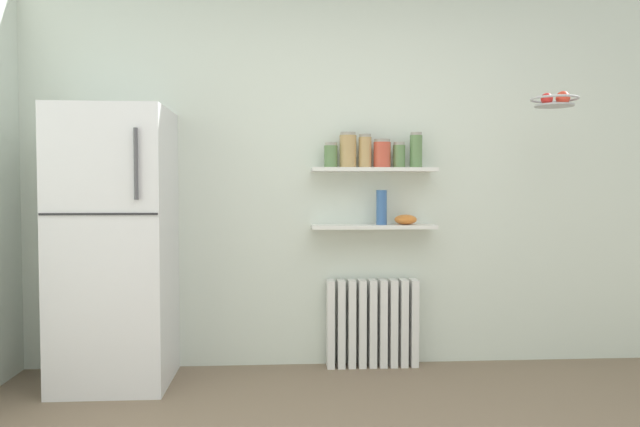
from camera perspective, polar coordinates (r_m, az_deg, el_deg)
back_wall at (r=4.11m, az=3.12°, el=3.76°), size 7.04×0.10×2.60m
refrigerator at (r=3.86m, az=-19.03°, el=-3.04°), size 0.66×0.67×1.69m
radiator at (r=4.09m, az=5.03°, el=-10.42°), size 0.62×0.12×0.59m
wall_shelf_lower at (r=3.97m, az=5.13°, el=-1.26°), size 0.82×0.22×0.02m
wall_shelf_upper at (r=3.97m, az=5.15°, el=4.21°), size 0.82×0.22×0.02m
storage_jar_0 at (r=3.94m, az=1.04°, el=5.59°), size 0.09×0.09×0.16m
storage_jar_1 at (r=3.95m, az=2.69°, el=6.07°), size 0.11×0.11×0.23m
storage_jar_2 at (r=3.96m, az=4.34°, el=5.97°), size 0.09×0.09×0.22m
storage_jar_3 at (r=3.98m, az=5.97°, el=5.72°), size 0.11×0.11×0.19m
storage_jar_4 at (r=4.00m, az=7.58°, el=5.56°), size 0.08×0.08×0.17m
storage_jar_5 at (r=4.03m, az=9.18°, el=6.00°), size 0.08×0.08×0.24m
vase at (r=3.97m, az=5.92°, el=0.59°), size 0.07×0.07×0.23m
shelf_bowl at (r=4.01m, az=8.20°, el=-0.58°), size 0.15×0.15×0.07m
hanging_fruit_basket at (r=3.94m, az=21.61°, el=10.07°), size 0.29×0.29×0.09m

